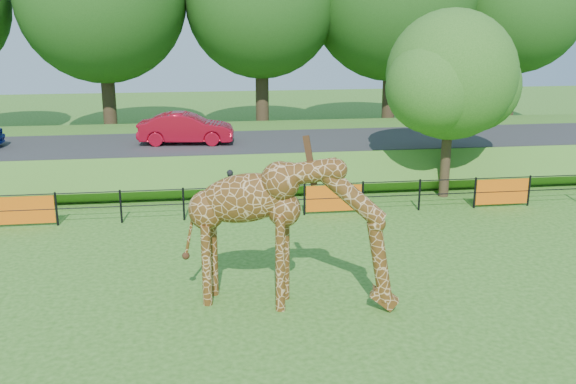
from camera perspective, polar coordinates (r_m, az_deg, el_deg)
name	(u,v)px	position (r m, az deg, el deg)	size (l,w,h in m)	color
ground	(273,330)	(14.00, -1.35, -12.20)	(90.00, 90.00, 0.00)	#2E6018
giraffe	(289,232)	(14.47, 0.11, -3.60)	(4.96, 0.91, 3.54)	#593512
perimeter_fence	(245,202)	(21.22, -3.86, -0.86)	(28.07, 0.10, 1.10)	black
embankment	(232,152)	(28.47, -4.98, 3.54)	(40.00, 9.00, 1.30)	#2E6018
road	(234,143)	(26.86, -4.84, 4.37)	(40.00, 5.00, 0.12)	#2E2E31
car_red	(186,128)	(26.55, -9.05, 5.61)	(1.33, 3.82, 1.26)	red
visitor	(230,188)	(22.39, -5.16, 0.32)	(0.49, 0.32, 1.35)	black
tree_east	(453,80)	(23.83, 14.47, 9.63)	(5.40, 4.71, 6.76)	black
bg_tree_line	(259,1)	(34.49, -2.59, 16.59)	(37.30, 8.80, 11.82)	black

